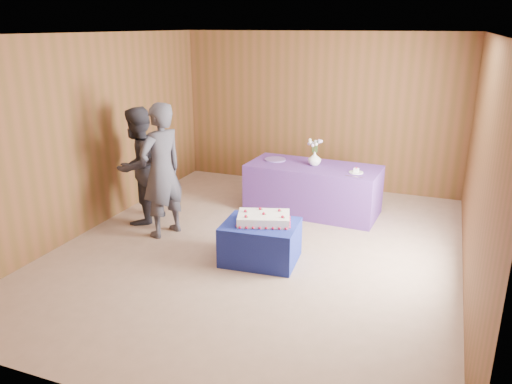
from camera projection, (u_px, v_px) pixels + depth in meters
The scene contains 13 objects.
ground at pixel (258, 249), 6.54m from camera, with size 6.00×6.00×0.00m, color gray.
room_shell at pixel (259, 112), 5.97m from camera, with size 5.04×6.04×2.72m.
cake_table at pixel (260, 242), 6.15m from camera, with size 0.90×0.70×0.50m, color navy.
serving_table at pixel (313, 189), 7.74m from camera, with size 2.00×0.90×0.75m, color #4E3086.
sheet_cake at pixel (264, 218), 6.07m from camera, with size 0.75×0.62×0.15m.
vase at pixel (315, 159), 7.61m from camera, with size 0.20×0.20×0.21m, color white.
flower_spray at pixel (315, 142), 7.53m from camera, with size 0.23×0.23×0.18m.
platter at pixel (275, 160), 7.93m from camera, with size 0.34×0.34×0.02m, color #7052A4.
plate at pixel (356, 172), 7.25m from camera, with size 0.21×0.21×0.01m, color silver.
cake_slice at pixel (356, 170), 7.24m from camera, with size 0.07×0.07×0.08m.
knife at pixel (354, 177), 7.07m from camera, with size 0.26×0.02×0.00m, color silver.
guest_left at pixel (162, 171), 6.73m from camera, with size 0.67×0.44×1.85m, color #3C3C47.
guest_right at pixel (138, 166), 7.21m from camera, with size 0.83×0.65×1.71m, color #2F2E37.
Camera 1 is at (2.11, -5.57, 2.80)m, focal length 35.00 mm.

